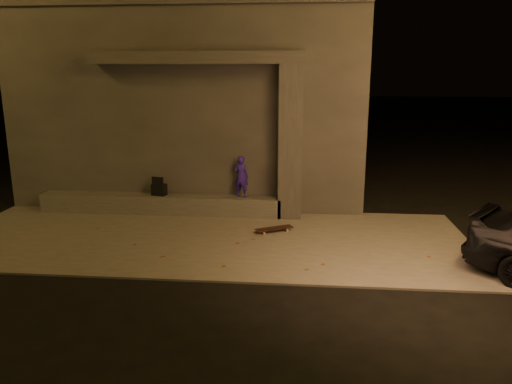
# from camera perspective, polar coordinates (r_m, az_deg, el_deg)

# --- Properties ---
(ground) EXTENTS (120.00, 120.00, 0.00)m
(ground) POSITION_cam_1_polar(r_m,az_deg,el_deg) (8.92, -8.05, -9.58)
(ground) COLOR black
(ground) RESTS_ON ground
(sidewalk) EXTENTS (11.00, 4.40, 0.04)m
(sidewalk) POSITION_cam_1_polar(r_m,az_deg,el_deg) (10.73, -5.61, -5.28)
(sidewalk) COLOR #605B55
(sidewalk) RESTS_ON ground
(building) EXTENTS (9.00, 5.10, 5.22)m
(building) POSITION_cam_1_polar(r_m,az_deg,el_deg) (14.77, -6.39, 10.23)
(building) COLOR #393734
(building) RESTS_ON ground
(ledge) EXTENTS (6.00, 0.55, 0.45)m
(ledge) POSITION_cam_1_polar(r_m,az_deg,el_deg) (12.63, -10.83, -1.34)
(ledge) COLOR #4A4843
(ledge) RESTS_ON sidewalk
(column) EXTENTS (0.55, 0.55, 3.60)m
(column) POSITION_cam_1_polar(r_m,az_deg,el_deg) (11.82, 3.96, 5.63)
(column) COLOR #393734
(column) RESTS_ON sidewalk
(canopy) EXTENTS (5.00, 0.70, 0.28)m
(canopy) POSITION_cam_1_polar(r_m,az_deg,el_deg) (12.01, -6.80, 14.99)
(canopy) COLOR #393734
(canopy) RESTS_ON column
(skateboarder) EXTENTS (0.43, 0.35, 1.01)m
(skateboarder) POSITION_cam_1_polar(r_m,az_deg,el_deg) (12.05, -1.69, 1.75)
(skateboarder) COLOR #2E189D
(skateboarder) RESTS_ON ledge
(backpack) EXTENTS (0.38, 0.29, 0.48)m
(backpack) POSITION_cam_1_polar(r_m,az_deg,el_deg) (12.54, -11.01, 0.38)
(backpack) COLOR black
(backpack) RESTS_ON ledge
(skateboard) EXTENTS (0.85, 0.60, 0.09)m
(skateboard) POSITION_cam_1_polar(r_m,az_deg,el_deg) (11.00, 2.09, -4.20)
(skateboard) COLOR black
(skateboard) RESTS_ON sidewalk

